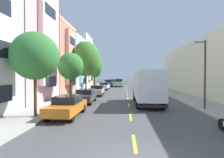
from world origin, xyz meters
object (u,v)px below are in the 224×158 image
Objects in this scene: delivery_box_truck at (147,85)px; parked_sedan_charcoal at (85,96)px; street_tree_farthest at (94,66)px; parked_sedan_orange at (67,106)px; parked_sedan_champagne at (97,90)px; parked_pickup_teal at (109,83)px; street_lamp at (203,68)px; parked_pickup_red at (140,82)px; street_tree_third at (86,59)px; street_tree_second at (71,66)px; moving_silver_sedan at (119,83)px; parked_hatchback_black at (149,86)px; street_tree_nearest at (35,56)px; parked_sedan_white at (104,86)px; parked_hatchback_navy at (112,82)px; parked_pickup_sky at (145,84)px.

delivery_box_truck is 6.42m from parked_sedan_charcoal.
street_tree_farthest reaches higher than parked_sedan_orange.
parked_sedan_champagne is 21.61m from parked_pickup_teal.
parked_pickup_red is at bearing 91.94° from street_lamp.
parked_sedan_orange is 1.00× the size of parked_sedan_champagne.
street_tree_third is 1.43× the size of street_lamp.
street_tree_second is 26.17m from moving_silver_sedan.
parked_sedan_orange is 1.13× the size of parked_hatchback_black.
parked_pickup_teal is at bearing 101.89° from delivery_box_truck.
street_tree_farthest is at bearing 172.41° from parked_hatchback_black.
parked_hatchback_black is at bearing 94.54° from street_lamp.
parked_sedan_orange is at bearing 19.11° from street_tree_nearest.
parked_sedan_champagne is at bearing -79.22° from street_tree_farthest.
street_lamp reaches higher than parked_pickup_red.
street_tree_second reaches higher than parked_hatchback_black.
parked_sedan_white is 8.74m from parked_hatchback_black.
street_tree_nearest is 24.69m from parked_sedan_white.
parked_hatchback_navy is at bearing 100.97° from moving_silver_sedan.
delivery_box_truck reaches higher than parked_sedan_champagne.
parked_sedan_orange is at bearing -89.63° from parked_sedan_charcoal.
parked_pickup_sky is 1.17× the size of parked_sedan_white.
parked_sedan_white is 11.30m from parked_pickup_teal.
street_tree_third reaches higher than parked_sedan_charcoal.
street_tree_second is 0.98× the size of parked_pickup_red.
street_lamp is at bearing -87.12° from parked_pickup_sky.
delivery_box_truck reaches higher than parked_hatchback_navy.
parked_sedan_white is at bearing -89.93° from parked_pickup_teal.
parked_sedan_orange is 1.00× the size of parked_sedan_white.
parked_sedan_white is at bearing 175.59° from parked_hatchback_black.
parked_sedan_charcoal is (-0.06, -28.71, -0.08)m from parked_pickup_teal.
street_tree_nearest is 1.24× the size of parked_sedan_white.
parked_sedan_charcoal is (-6.27, 0.77, -1.15)m from delivery_box_truck.
street_tree_third is 16.84m from parked_sedan_orange.
street_tree_third is at bearing 90.00° from street_tree_second.
moving_silver_sedan reaches higher than parked_pickup_red.
parked_hatchback_navy is 0.83× the size of moving_silver_sedan.
delivery_box_truck is at bearing -7.03° from parked_sedan_charcoal.
parked_sedan_white and parked_sedan_champagne have the same top height.
parked_hatchback_black reaches higher than parked_sedan_charcoal.
delivery_box_truck is 26.46m from parked_pickup_sky.
delivery_box_truck is (8.20, 6.20, -2.27)m from street_tree_nearest.
parked_hatchback_navy is at bearing 98.55° from delivery_box_truck.
parked_pickup_sky is (10.86, 24.12, -3.03)m from street_tree_second.
parked_pickup_teal is at bearing 160.30° from parked_pickup_sky.
parked_pickup_sky is at bearing -19.70° from parked_pickup_teal.
parked_sedan_charcoal is at bearing -90.13° from parked_hatchback_navy.
parked_pickup_teal is at bearing 85.82° from street_tree_second.
parked_sedan_champagne is at bearing -51.90° from street_tree_third.
parked_sedan_orange is 24.62m from parked_hatchback_black.
delivery_box_truck is 17.72m from parked_hatchback_black.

